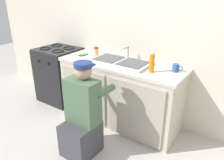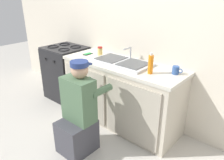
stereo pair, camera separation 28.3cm
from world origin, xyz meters
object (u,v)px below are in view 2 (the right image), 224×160
Objects in this scene: stove_range at (67,73)px; soap_bottle_orange at (151,64)px; cell_phone at (88,54)px; sink_double_basin at (122,62)px; plumber_person at (78,116)px; condiment_jar at (100,51)px; coffee_mug at (176,70)px.

stove_range is 1.81m from soap_bottle_orange.
soap_bottle_orange reaches higher than stove_range.
stove_range is 0.72m from cell_phone.
plumber_person is (-0.00, -0.80, -0.46)m from sink_double_basin.
sink_double_basin is 6.25× the size of condiment_jar.
soap_bottle_orange is at bearing -9.74° from sink_double_basin.
coffee_mug is at bearing 7.46° from sink_double_basin.
coffee_mug is 1.20m from condiment_jar.
cell_phone is (0.57, -0.00, 0.45)m from stove_range.
sink_double_basin is 0.92m from plumber_person.
soap_bottle_orange is at bearing -142.72° from coffee_mug.
soap_bottle_orange is at bearing -2.72° from stove_range.
plumber_person is at bearing -129.09° from coffee_mug.
sink_double_basin reaches higher than coffee_mug.
stove_range is 2.01m from coffee_mug.
stove_range is 6.64× the size of cell_phone.
condiment_jar is at bearing 170.43° from sink_double_basin.
stove_range is at bearing -179.90° from sink_double_basin.
sink_double_basin is 5.71× the size of cell_phone.
condiment_jar is (-1.20, -0.01, 0.02)m from coffee_mug.
condiment_jar reaches higher than cell_phone.
soap_bottle_orange is (0.97, -0.16, 0.05)m from condiment_jar.
cell_phone is 0.21m from condiment_jar.
plumber_person is 7.89× the size of cell_phone.
cell_phone is at bearing -175.81° from coffee_mug.
cell_phone is 1.11× the size of coffee_mug.
stove_range reaches higher than cell_phone.
coffee_mug is (1.38, 0.10, 0.04)m from cell_phone.
soap_bottle_orange reaches higher than condiment_jar.
sink_double_basin is at bearing 89.75° from plumber_person.
sink_double_basin is 0.72× the size of plumber_person.
sink_double_basin is at bearing 0.10° from stove_range.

